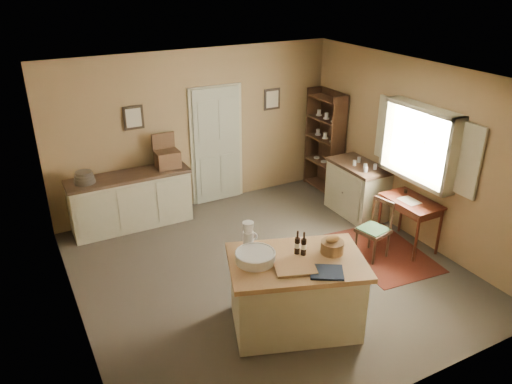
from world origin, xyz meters
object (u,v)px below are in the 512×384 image
Objects in this scene: writing_desk at (411,206)px; shelving_unit at (327,141)px; sideboard at (131,199)px; right_cabinet at (357,189)px; work_island at (295,291)px; desk_chair at (373,231)px.

shelving_unit is (0.15, 2.38, 0.26)m from writing_desk.
writing_desk is (3.49, -2.58, 0.18)m from sideboard.
sideboard reaches higher than right_cabinet.
shelving_unit is (2.63, 3.14, 0.45)m from work_island.
sideboard is at bearing 126.09° from work_island.
work_island reaches higher than sideboard.
shelving_unit is at bearing 57.91° from desk_chair.
sideboard is (-1.01, 3.34, -0.00)m from work_island.
desk_chair is (1.81, 0.77, -0.06)m from work_island.
right_cabinet is (0.67, 1.22, 0.03)m from desk_chair.
work_island is at bearing -129.96° from shelving_unit.
desk_chair is at bearing 42.39° from work_island.
writing_desk is 2.40m from shelving_unit.
work_island is at bearing -73.23° from sideboard.
sideboard is at bearing 176.85° from shelving_unit.
writing_desk is 0.71m from desk_chair.
shelving_unit reaches higher than sideboard.
desk_chair is (2.82, -2.57, -0.05)m from sideboard.
work_island is 0.94× the size of shelving_unit.
work_island is 2.04× the size of writing_desk.
shelving_unit reaches higher than work_island.
right_cabinet is 1.25m from shelving_unit.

